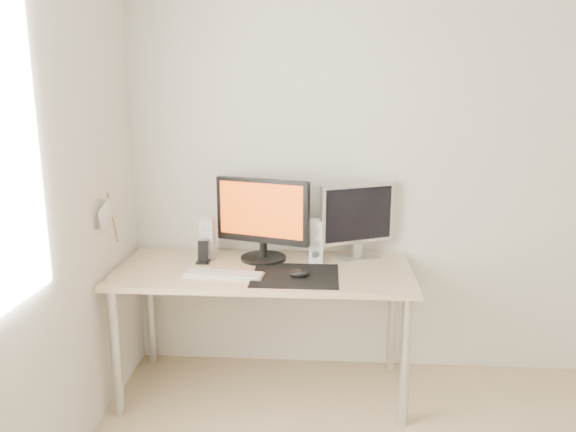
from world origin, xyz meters
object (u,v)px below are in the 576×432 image
object	(u,v)px
phone_dock	(203,256)
main_monitor	(262,216)
desk	(264,282)
keyboard	(224,274)
speaker_right	(316,241)
speaker_left	(207,238)
second_monitor	(357,218)
mouse	(299,274)

from	to	relation	value
phone_dock	main_monitor	bearing A→B (deg)	14.21
desk	keyboard	world-z (taller)	keyboard
main_monitor	speaker_right	xyz separation A→B (m)	(0.30, -0.01, -0.13)
phone_dock	speaker_left	bearing A→B (deg)	83.67
desk	second_monitor	world-z (taller)	second_monitor
phone_dock	second_monitor	bearing A→B (deg)	9.57
second_monitor	phone_dock	xyz separation A→B (m)	(-0.86, -0.14, -0.20)
main_monitor	second_monitor	distance (m)	0.53
mouse	second_monitor	bearing A→B (deg)	48.66
mouse	keyboard	xyz separation A→B (m)	(-0.39, 0.01, -0.01)
second_monitor	speaker_left	xyz separation A→B (m)	(-0.85, -0.06, -0.12)
speaker_right	mouse	bearing A→B (deg)	-106.04
mouse	main_monitor	size ratio (longest dim) A/B	0.20
desk	main_monitor	xyz separation A→B (m)	(-0.02, 0.15, 0.33)
desk	phone_dock	world-z (taller)	phone_dock
second_monitor	mouse	bearing A→B (deg)	-131.34
desk	keyboard	distance (m)	0.25
mouse	speaker_left	size ratio (longest dim) A/B	0.44
main_monitor	keyboard	size ratio (longest dim) A/B	1.25
main_monitor	speaker_right	distance (m)	0.33
keyboard	desk	bearing A→B (deg)	33.98
main_monitor	mouse	bearing A→B (deg)	-52.93
speaker_right	desk	bearing A→B (deg)	-152.55
main_monitor	second_monitor	xyz separation A→B (m)	(0.53, 0.06, -0.01)
main_monitor	speaker_right	size ratio (longest dim) A/B	2.24
mouse	desk	distance (m)	0.26
mouse	speaker_right	size ratio (longest dim) A/B	0.44
speaker_left	speaker_right	xyz separation A→B (m)	(0.62, -0.01, 0.00)
main_monitor	keyboard	distance (m)	0.41
speaker_left	desk	bearing A→B (deg)	-24.49
mouse	desk	bearing A→B (deg)	145.10
desk	main_monitor	world-z (taller)	main_monitor
keyboard	main_monitor	bearing A→B (deg)	58.69
speaker_left	speaker_right	distance (m)	0.62
second_monitor	speaker_right	world-z (taller)	second_monitor
speaker_left	speaker_right	bearing A→B (deg)	-0.79
main_monitor	phone_dock	bearing A→B (deg)	-165.79
desk	speaker_right	size ratio (longest dim) A/B	6.68
main_monitor	desk	bearing A→B (deg)	-81.96
speaker_right	keyboard	size ratio (longest dim) A/B	0.56
desk	speaker_right	distance (m)	0.37
desk	speaker_left	bearing A→B (deg)	155.51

